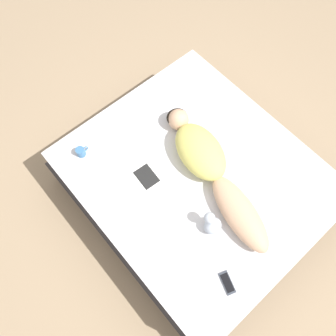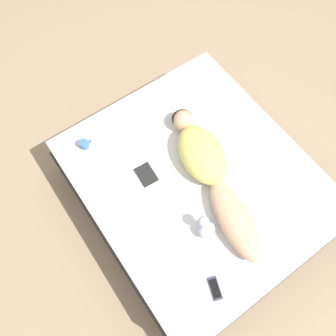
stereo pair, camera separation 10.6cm
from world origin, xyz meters
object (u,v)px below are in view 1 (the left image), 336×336
object	(u,v)px
coffee_mug	(81,152)
cell_phone	(227,283)
person	(210,167)
open_magazine	(136,184)

from	to	relation	value
coffee_mug	cell_phone	distance (m)	1.50
cell_phone	person	bearing A→B (deg)	74.35
person	cell_phone	world-z (taller)	person
person	open_magazine	size ratio (longest dim) A/B	3.10
open_magazine	cell_phone	bearing A→B (deg)	-84.95
open_magazine	cell_phone	world-z (taller)	same
person	coffee_mug	size ratio (longest dim) A/B	12.87
coffee_mug	cell_phone	xyz separation A→B (m)	(0.18, -1.49, -0.04)
open_magazine	coffee_mug	world-z (taller)	coffee_mug
person	coffee_mug	bearing A→B (deg)	142.26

